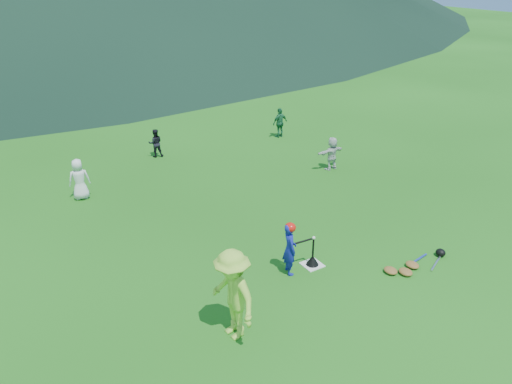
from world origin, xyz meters
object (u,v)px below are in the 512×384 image
(fielder_c, at_px, (280,123))
(fielder_d, at_px, (332,153))
(batting_tee, at_px, (312,260))
(equipment_pile, at_px, (413,265))
(fielder_a, at_px, (79,179))
(fielder_b, at_px, (155,143))
(home_plate, at_px, (312,265))
(batter_child, at_px, (290,249))
(adult_coach, at_px, (233,295))

(fielder_c, distance_m, fielder_d, 3.73)
(fielder_d, bearing_deg, batting_tee, 43.81)
(batting_tee, xyz_separation_m, equipment_pile, (1.93, -1.31, -0.06))
(fielder_a, height_order, fielder_b, fielder_a)
(fielder_c, height_order, batting_tee, fielder_c)
(fielder_d, bearing_deg, fielder_a, -17.83)
(fielder_c, xyz_separation_m, batting_tee, (-4.59, -8.06, -0.47))
(home_plate, relative_size, fielder_d, 0.40)
(batter_child, bearing_deg, fielder_d, -31.64)
(batter_child, bearing_deg, home_plate, -78.00)
(fielder_d, distance_m, batting_tee, 6.05)
(batter_child, xyz_separation_m, equipment_pile, (2.56, -1.36, -0.56))
(home_plate, xyz_separation_m, batter_child, (-0.64, 0.05, 0.62))
(home_plate, height_order, batting_tee, batting_tee)
(home_plate, height_order, adult_coach, adult_coach)
(fielder_c, bearing_deg, home_plate, 54.03)
(home_plate, bearing_deg, adult_coach, -158.23)
(batting_tee, bearing_deg, batter_child, 175.49)
(home_plate, distance_m, fielder_b, 8.64)
(adult_coach, distance_m, fielder_b, 9.99)
(fielder_d, bearing_deg, fielder_c, -98.82)
(equipment_pile, bearing_deg, fielder_a, 125.47)
(adult_coach, height_order, fielder_b, adult_coach)
(home_plate, height_order, batter_child, batter_child)
(home_plate, distance_m, batter_child, 0.89)
(fielder_a, bearing_deg, batting_tee, 130.04)
(batter_child, bearing_deg, equipment_pile, -101.55)
(adult_coach, bearing_deg, fielder_b, 162.30)
(fielder_b, bearing_deg, adult_coach, 91.92)
(batter_child, relative_size, batting_tee, 1.85)
(fielder_b, bearing_deg, batting_tee, 108.20)
(equipment_pile, bearing_deg, batting_tee, 145.67)
(fielder_c, relative_size, equipment_pile, 0.66)
(fielder_b, xyz_separation_m, fielder_c, (5.04, -0.55, 0.08))
(fielder_b, distance_m, fielder_c, 5.07)
(batter_child, height_order, fielder_d, batter_child)
(batter_child, relative_size, equipment_pile, 0.70)
(fielder_c, relative_size, fielder_d, 1.05)
(home_plate, xyz_separation_m, fielder_b, (-0.45, 8.62, 0.51))
(fielder_a, xyz_separation_m, fielder_d, (7.82, -2.15, -0.06))
(adult_coach, xyz_separation_m, fielder_a, (-0.91, 7.61, -0.30))
(fielder_b, height_order, equipment_pile, fielder_b)
(home_plate, relative_size, batter_child, 0.36)
(batter_child, distance_m, adult_coach, 2.42)
(fielder_a, relative_size, equipment_pile, 0.69)
(home_plate, distance_m, batting_tee, 0.12)
(adult_coach, bearing_deg, batter_child, 114.11)
(fielder_b, height_order, fielder_c, fielder_c)
(adult_coach, distance_m, equipment_pile, 4.75)
(batting_tee, distance_m, equipment_pile, 2.33)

